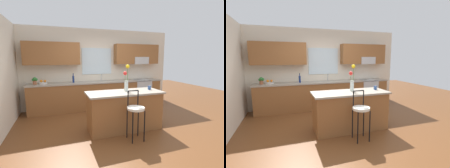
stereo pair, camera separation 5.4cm
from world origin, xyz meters
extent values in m
plane|color=brown|center=(0.00, 0.00, 0.00)|extent=(14.00, 14.00, 0.00)
cube|color=beige|center=(0.00, 2.06, 1.35)|extent=(5.60, 0.12, 2.70)
cube|color=brown|center=(-1.46, 1.83, 1.85)|extent=(1.67, 0.34, 0.70)
cube|color=brown|center=(1.46, 1.83, 1.85)|extent=(1.67, 0.34, 0.70)
cube|color=silver|center=(0.00, 1.99, 1.60)|extent=(1.05, 0.03, 0.90)
cube|color=#B7BABC|center=(1.60, 1.80, 1.62)|extent=(0.56, 0.36, 0.26)
cube|color=brown|center=(0.00, 1.70, 0.44)|extent=(4.50, 0.60, 0.88)
cube|color=#9E9384|center=(0.00, 1.70, 0.90)|extent=(4.56, 0.64, 0.04)
cube|color=#B7BABC|center=(0.11, 1.70, 0.85)|extent=(0.54, 0.38, 0.11)
cylinder|color=#B7BABC|center=(0.11, 1.86, 1.03)|extent=(0.02, 0.02, 0.22)
cylinder|color=#B7BABC|center=(0.11, 1.80, 1.14)|extent=(0.02, 0.12, 0.02)
cube|color=#B7BABC|center=(1.60, 1.68, 0.46)|extent=(0.60, 0.60, 0.92)
cube|color=black|center=(1.60, 1.38, 0.40)|extent=(0.52, 0.02, 0.40)
cylinder|color=#B7BABC|center=(1.60, 1.35, 0.66)|extent=(0.50, 0.02, 0.02)
cube|color=brown|center=(0.13, -0.18, 0.44)|extent=(1.73, 0.65, 0.88)
cube|color=#9E9384|center=(0.13, -0.18, 0.90)|extent=(1.81, 0.73, 0.04)
cylinder|color=black|center=(0.00, -0.90, 0.33)|extent=(0.02, 0.02, 0.66)
cylinder|color=black|center=(0.27, -0.90, 0.33)|extent=(0.02, 0.02, 0.66)
cylinder|color=black|center=(0.00, -0.63, 0.33)|extent=(0.02, 0.02, 0.66)
cylinder|color=black|center=(0.27, -0.63, 0.33)|extent=(0.02, 0.02, 0.66)
cylinder|color=silver|center=(0.13, -0.76, 0.69)|extent=(0.36, 0.36, 0.05)
cylinder|color=black|center=(0.01, -0.63, 0.87)|extent=(0.02, 0.02, 0.32)
cylinder|color=black|center=(0.25, -0.63, 0.87)|extent=(0.02, 0.02, 0.32)
cylinder|color=black|center=(0.13, -0.63, 1.03)|extent=(0.23, 0.02, 0.02)
cylinder|color=silver|center=(0.20, -0.12, 1.05)|extent=(0.09, 0.09, 0.26)
cylinder|color=#3D722D|center=(0.22, -0.13, 1.26)|extent=(0.01, 0.01, 0.52)
sphere|color=yellow|center=(0.22, -0.13, 1.52)|extent=(0.09, 0.09, 0.09)
cylinder|color=#3D722D|center=(0.16, -0.12, 1.18)|extent=(0.01, 0.01, 0.35)
sphere|color=red|center=(0.16, -0.12, 1.35)|extent=(0.09, 0.09, 0.09)
cylinder|color=#33518C|center=(0.84, -0.12, 0.97)|extent=(0.08, 0.08, 0.09)
cylinder|color=silver|center=(-1.77, 1.70, 0.95)|extent=(0.24, 0.24, 0.06)
sphere|color=orange|center=(-1.72, 1.70, 1.01)|extent=(0.07, 0.07, 0.07)
sphere|color=orange|center=(-1.83, 1.70, 1.01)|extent=(0.08, 0.08, 0.08)
cylinder|color=navy|center=(-0.86, 1.70, 1.03)|extent=(0.06, 0.06, 0.22)
cylinder|color=navy|center=(-0.86, 1.70, 1.18)|extent=(0.03, 0.03, 0.07)
cylinder|color=black|center=(-0.86, 1.70, 1.22)|extent=(0.03, 0.03, 0.02)
cylinder|color=#9E5B3D|center=(-2.00, 1.70, 0.98)|extent=(0.11, 0.11, 0.11)
sphere|color=#2D7A33|center=(-2.00, 1.70, 1.09)|extent=(0.10, 0.10, 0.10)
sphere|color=#2D7A33|center=(-2.04, 1.71, 1.06)|extent=(0.08, 0.08, 0.08)
sphere|color=#2D7A33|center=(-1.96, 1.69, 1.07)|extent=(0.09, 0.09, 0.09)
camera|label=1|loc=(-1.39, -3.66, 1.71)|focal=26.18mm
camera|label=2|loc=(-1.34, -3.68, 1.71)|focal=26.18mm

